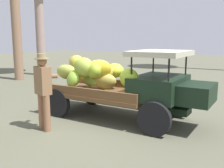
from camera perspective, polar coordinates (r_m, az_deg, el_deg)
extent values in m
plane|color=#5F5F4A|center=(7.10, 0.77, -7.36)|extent=(60.00, 60.00, 0.00)
cube|color=black|center=(7.05, 0.70, -3.80)|extent=(4.01, 0.49, 0.16)
cylinder|color=black|center=(7.21, 14.01, -4.20)|extent=(0.78, 0.15, 0.77)
cylinder|color=black|center=(5.75, 9.19, -7.63)|extent=(0.78, 0.15, 0.77)
cylinder|color=black|center=(8.44, -4.45, -1.88)|extent=(0.78, 0.15, 0.77)
cylinder|color=black|center=(7.23, -11.87, -4.07)|extent=(0.78, 0.15, 0.77)
cube|color=brown|center=(7.24, -2.37, -1.97)|extent=(3.02, 1.76, 0.10)
cube|color=brown|center=(7.88, 0.84, 0.19)|extent=(3.00, 0.12, 0.22)
cube|color=brown|center=(6.57, -6.24, -1.83)|extent=(3.00, 0.12, 0.22)
cube|color=black|center=(6.41, 10.37, -0.72)|extent=(1.12, 1.53, 0.55)
cube|color=black|center=(6.17, 18.18, -2.01)|extent=(0.71, 1.07, 0.44)
cylinder|color=black|center=(6.81, 15.94, 4.35)|extent=(0.04, 0.04, 0.55)
cylinder|color=black|center=(5.58, 12.38, 3.35)|extent=(0.04, 0.04, 0.55)
cylinder|color=black|center=(7.09, 9.06, 4.81)|extent=(0.04, 0.04, 0.55)
cylinder|color=black|center=(5.92, 4.30, 3.92)|extent=(0.04, 0.04, 0.55)
cube|color=#BEB8A1|center=(6.31, 10.60, 6.65)|extent=(1.24, 1.53, 0.12)
ellipsoid|color=#8FAD41|center=(7.07, -4.21, 0.84)|extent=(0.62, 0.54, 0.46)
ellipsoid|color=gold|center=(7.66, -4.07, 3.39)|extent=(0.67, 0.65, 0.45)
ellipsoid|color=gold|center=(7.60, -5.10, 1.98)|extent=(0.74, 0.63, 0.54)
ellipsoid|color=gold|center=(8.17, -7.80, 4.73)|extent=(0.55, 0.45, 0.45)
ellipsoid|color=gold|center=(6.93, -1.60, 0.66)|extent=(0.74, 0.62, 0.53)
ellipsoid|color=#91AB2B|center=(6.80, -3.96, 3.07)|extent=(0.81, 0.80, 0.53)
ellipsoid|color=#B7D033|center=(7.49, 0.59, 2.97)|extent=(0.79, 0.76, 0.56)
ellipsoid|color=#A8CC33|center=(6.14, 3.79, 1.31)|extent=(0.61, 0.62, 0.51)
ellipsoid|color=#93B237|center=(7.44, -1.83, 1.75)|extent=(0.51, 0.55, 0.60)
ellipsoid|color=#81C13B|center=(7.77, -5.12, 1.70)|extent=(0.68, 0.65, 0.48)
ellipsoid|color=gold|center=(7.20, -1.60, 2.64)|extent=(0.71, 0.71, 0.49)
ellipsoid|color=#98B23C|center=(6.92, -6.22, 3.68)|extent=(0.75, 0.64, 0.53)
ellipsoid|color=yellow|center=(6.83, -2.91, 3.30)|extent=(0.84, 0.81, 0.61)
ellipsoid|color=#8EBA3B|center=(7.01, -8.46, 1.15)|extent=(0.68, 0.68, 0.56)
ellipsoid|color=#B1BC4C|center=(7.45, -9.90, 2.62)|extent=(0.68, 0.55, 0.53)
cylinder|color=#916344|center=(6.37, -15.19, -5.73)|extent=(0.15, 0.15, 0.86)
cylinder|color=#916344|center=(6.15, -14.09, -6.26)|extent=(0.15, 0.15, 0.86)
cube|color=#896444|center=(6.10, -14.96, 0.77)|extent=(0.45, 0.34, 0.64)
cylinder|color=#896444|center=(6.22, -14.60, 1.85)|extent=(0.24, 0.41, 0.10)
cylinder|color=#896444|center=(6.05, -13.72, 1.66)|extent=(0.38, 0.31, 0.10)
sphere|color=#8A6040|center=(6.05, -15.14, 4.79)|extent=(0.22, 0.22, 0.22)
cylinder|color=#927E55|center=(6.05, -15.17, 5.41)|extent=(0.34, 0.34, 0.02)
cylinder|color=#927E55|center=(6.04, -15.19, 5.98)|extent=(0.20, 0.20, 0.10)
cylinder|color=gray|center=(15.72, -15.60, 12.93)|extent=(0.49, 0.49, 6.05)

